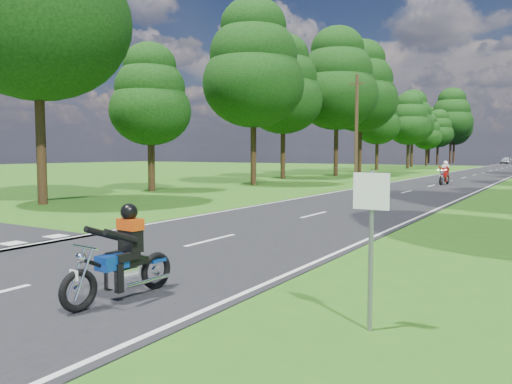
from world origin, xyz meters
The scene contains 9 objects.
ground centered at (0.00, 0.00, 0.00)m, with size 160.00×160.00×0.00m, color #2B5F15.
main_road centered at (0.00, 50.00, 0.01)m, with size 7.00×140.00×0.02m, color black.
road_markings centered at (-0.14, 48.13, 0.02)m, with size 7.40×140.00×0.01m.
treeline centered at (1.43, 60.06, 8.25)m, with size 40.00×115.35×14.78m.
telegraph_pole centered at (-6.00, 28.00, 4.07)m, with size 1.20×0.26×8.00m.
road_sign centered at (5.50, -2.01, 1.34)m, with size 0.45×0.07×2.00m.
rider_near_blue centered at (1.90, -2.76, 0.74)m, with size 0.58×1.73×1.44m, color navy, non-canonical shape.
rider_far_red centered at (0.48, 27.57, 0.83)m, with size 0.65×1.94×1.62m, color #B60E0F, non-canonical shape.
distant_car centered at (-2.17, 97.45, 0.69)m, with size 1.59×3.95×1.35m, color #B7B9BF.
Camera 1 is at (7.51, -7.91, 2.23)m, focal length 35.00 mm.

